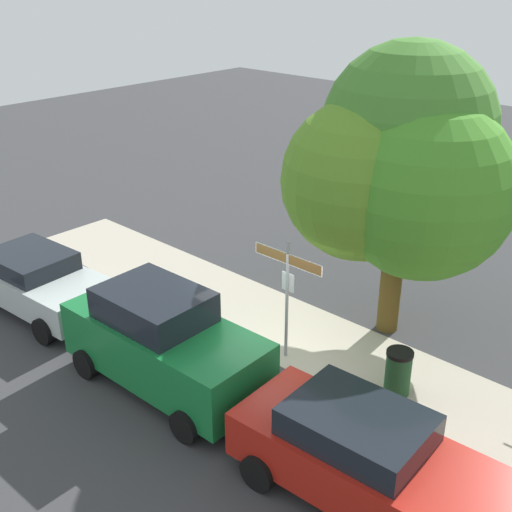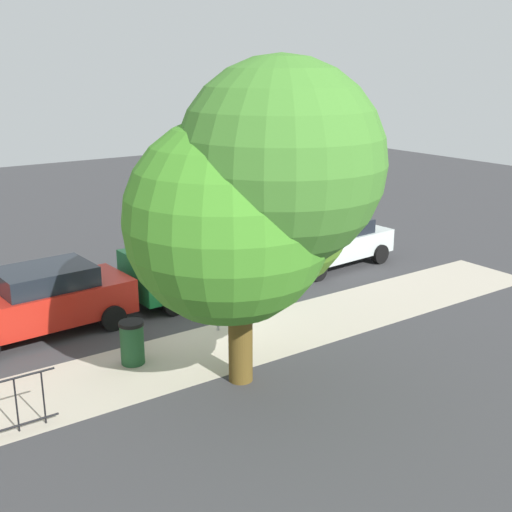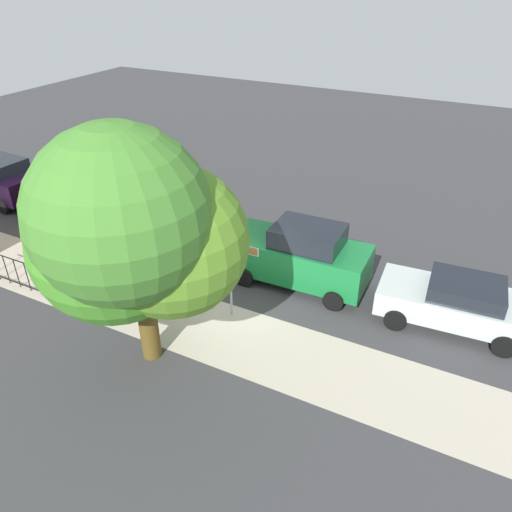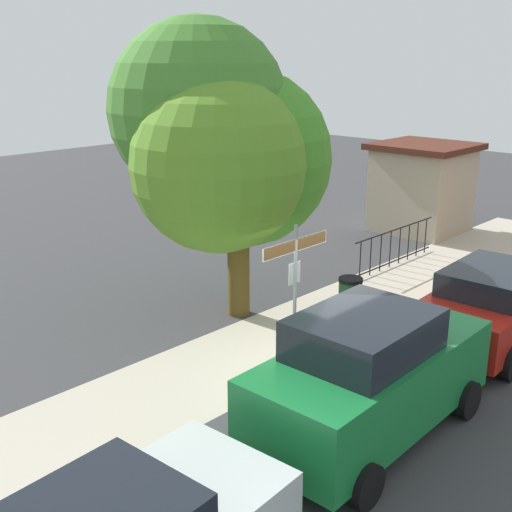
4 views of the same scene
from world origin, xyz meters
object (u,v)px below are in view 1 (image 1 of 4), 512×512
at_px(car_red, 367,459).
at_px(trash_bin, 398,372).
at_px(street_sign, 287,277).
at_px(shade_tree, 401,166).
at_px(car_silver, 37,280).
at_px(car_green, 163,341).

bearing_deg(car_red, trash_bin, 108.81).
bearing_deg(street_sign, shade_tree, 73.94).
bearing_deg(car_red, shade_tree, 115.88).
distance_m(car_silver, car_green, 4.81).
bearing_deg(car_silver, trash_bin, 15.88).
xyz_separation_m(car_silver, car_green, (4.80, 0.05, 0.27)).
relative_size(car_silver, car_red, 0.93).
distance_m(street_sign, shade_tree, 3.55).
height_order(car_silver, car_green, car_green).
distance_m(shade_tree, trash_bin, 4.48).
height_order(shade_tree, car_silver, shade_tree).
height_order(car_red, trash_bin, car_red).
distance_m(street_sign, car_red, 4.48).
height_order(car_green, trash_bin, car_green).
distance_m(street_sign, car_green, 2.89).
bearing_deg(car_red, street_sign, 144.46).
bearing_deg(shade_tree, car_red, -61.26).
distance_m(street_sign, car_silver, 6.57).
bearing_deg(car_green, car_silver, 179.16).
distance_m(shade_tree, car_silver, 9.19).
xyz_separation_m(street_sign, shade_tree, (0.82, 2.83, 1.97)).
bearing_deg(shade_tree, car_green, -110.18).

